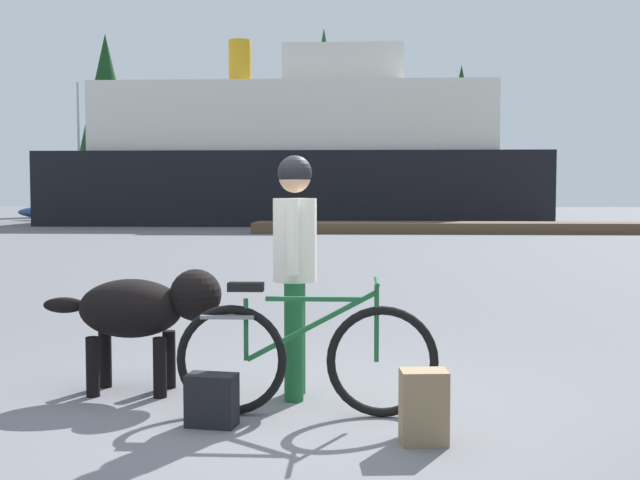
# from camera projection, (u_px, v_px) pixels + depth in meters

# --- Properties ---
(ground_plane) EXTENTS (160.00, 160.00, 0.00)m
(ground_plane) POSITION_uv_depth(u_px,v_px,m) (286.00, 413.00, 5.42)
(ground_plane) COLOR slate
(bicycle) EXTENTS (1.77, 0.44, 0.93)m
(bicycle) POSITION_uv_depth(u_px,v_px,m) (305.00, 357.00, 5.33)
(bicycle) COLOR black
(bicycle) RESTS_ON ground_plane
(person_cyclist) EXTENTS (0.32, 0.53, 1.78)m
(person_cyclist) POSITION_uv_depth(u_px,v_px,m) (295.00, 251.00, 5.78)
(person_cyclist) COLOR #19592D
(person_cyclist) RESTS_ON ground_plane
(dog) EXTENTS (1.36, 0.52, 0.94)m
(dog) POSITION_uv_depth(u_px,v_px,m) (144.00, 309.00, 5.95)
(dog) COLOR black
(dog) RESTS_ON ground_plane
(backpack) EXTENTS (0.30, 0.22, 0.45)m
(backpack) POSITION_uv_depth(u_px,v_px,m) (424.00, 407.00, 4.76)
(backpack) COLOR #8C7251
(backpack) RESTS_ON ground_plane
(handbag_pannier) EXTENTS (0.34, 0.23, 0.34)m
(handbag_pannier) POSITION_uv_depth(u_px,v_px,m) (212.00, 400.00, 5.11)
(handbag_pannier) COLOR black
(handbag_pannier) RESTS_ON ground_plane
(dock_pier) EXTENTS (15.26, 2.33, 0.40)m
(dock_pier) POSITION_uv_depth(u_px,v_px,m) (456.00, 228.00, 29.77)
(dock_pier) COLOR brown
(dock_pier) RESTS_ON ground_plane
(ferry_boat) EXTENTS (23.22, 8.67, 8.98)m
(ferry_boat) POSITION_uv_depth(u_px,v_px,m) (298.00, 159.00, 38.98)
(ferry_boat) COLOR black
(ferry_boat) RESTS_ON ground_plane
(sailboat_moored) EXTENTS (6.88, 1.93, 7.50)m
(sailboat_moored) POSITION_uv_depth(u_px,v_px,m) (80.00, 211.00, 43.13)
(sailboat_moored) COLOR navy
(sailboat_moored) RESTS_ON ground_plane
(pine_tree_far_left) EXTENTS (4.18, 4.18, 11.96)m
(pine_tree_far_left) POSITION_uv_depth(u_px,v_px,m) (106.00, 105.00, 52.10)
(pine_tree_far_left) COLOR #4C331E
(pine_tree_far_left) RESTS_ON ground_plane
(pine_tree_center) EXTENTS (3.49, 3.49, 12.62)m
(pine_tree_center) POSITION_uv_depth(u_px,v_px,m) (324.00, 102.00, 53.55)
(pine_tree_center) COLOR #4C331E
(pine_tree_center) RESTS_ON ground_plane
(pine_tree_far_right) EXTENTS (3.24, 3.24, 10.32)m
(pine_tree_far_right) POSITION_uv_depth(u_px,v_px,m) (461.00, 123.00, 54.72)
(pine_tree_far_right) COLOR #4C331E
(pine_tree_far_right) RESTS_ON ground_plane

